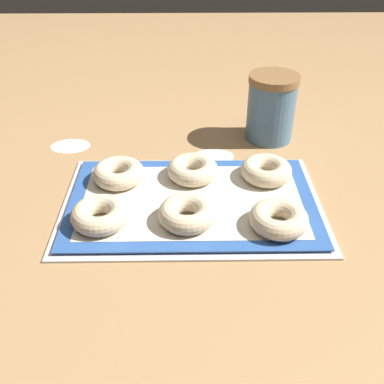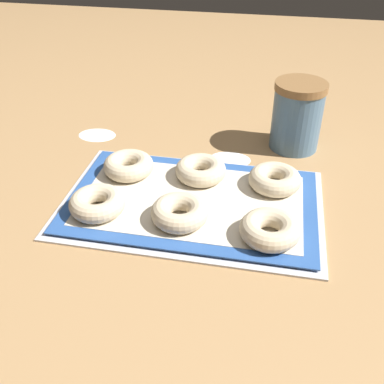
# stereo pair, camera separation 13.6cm
# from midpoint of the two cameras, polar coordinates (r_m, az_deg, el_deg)

# --- Properties ---
(ground_plane) EXTENTS (2.80, 2.80, 0.00)m
(ground_plane) POSITION_cam_midpoint_polar(r_m,az_deg,el_deg) (0.83, 5.67, -1.25)
(ground_plane) COLOR #A87F51
(baking_tray) EXTENTS (0.47, 0.30, 0.01)m
(baking_tray) POSITION_cam_midpoint_polar(r_m,az_deg,el_deg) (0.82, 4.75, -1.66)
(baking_tray) COLOR silver
(baking_tray) RESTS_ON ground_plane
(baking_mat) EXTENTS (0.45, 0.28, 0.00)m
(baking_mat) POSITION_cam_midpoint_polar(r_m,az_deg,el_deg) (0.81, 4.77, -1.36)
(baking_mat) COLOR #2D569E
(baking_mat) RESTS_ON baking_tray
(bagel_front_left) EXTENTS (0.10, 0.10, 0.03)m
(bagel_front_left) POSITION_cam_midpoint_polar(r_m,az_deg,el_deg) (0.78, -7.15, -1.71)
(bagel_front_left) COLOR beige
(bagel_front_left) RESTS_ON baking_mat
(bagel_front_center) EXTENTS (0.10, 0.10, 0.03)m
(bagel_front_center) POSITION_cam_midpoint_polar(r_m,az_deg,el_deg) (0.75, 3.57, -2.91)
(bagel_front_center) COLOR beige
(bagel_front_center) RESTS_ON baking_mat
(bagel_front_right) EXTENTS (0.10, 0.10, 0.03)m
(bagel_front_right) POSITION_cam_midpoint_polar(r_m,az_deg,el_deg) (0.74, 15.10, -4.96)
(bagel_front_right) COLOR beige
(bagel_front_right) RESTS_ON baking_mat
(bagel_back_left) EXTENTS (0.10, 0.10, 0.03)m
(bagel_back_left) POSITION_cam_midpoint_polar(r_m,az_deg,el_deg) (0.88, -3.73, 3.14)
(bagel_back_left) COLOR beige
(bagel_back_left) RESTS_ON baking_mat
(bagel_back_center) EXTENTS (0.10, 0.10, 0.03)m
(bagel_back_center) POSITION_cam_midpoint_polar(r_m,az_deg,el_deg) (0.86, 5.60, 2.54)
(bagel_back_center) COLOR beige
(bagel_back_center) RESTS_ON baking_mat
(bagel_back_right) EXTENTS (0.10, 0.10, 0.03)m
(bagel_back_right) POSITION_cam_midpoint_polar(r_m,az_deg,el_deg) (0.86, 14.95, 1.33)
(bagel_back_right) COLOR beige
(bagel_back_right) RESTS_ON baking_mat
(flour_canister) EXTENTS (0.11, 0.11, 0.15)m
(flour_canister) POSITION_cam_midpoint_polar(r_m,az_deg,el_deg) (1.01, 17.08, 9.08)
(flour_canister) COLOR slate
(flour_canister) RESTS_ON ground_plane
(flour_patch_near) EXTENTS (0.09, 0.06, 0.00)m
(flour_patch_near) POSITION_cam_midpoint_polar(r_m,az_deg,el_deg) (0.96, 8.93, 3.98)
(flour_patch_near) COLOR white
(flour_patch_near) RESTS_ON ground_plane
(flour_patch_far) EXTENTS (0.09, 0.07, 0.00)m
(flour_patch_far) POSITION_cam_midpoint_polar(r_m,az_deg,el_deg) (1.05, -8.41, 7.05)
(flour_patch_far) COLOR white
(flour_patch_far) RESTS_ON ground_plane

